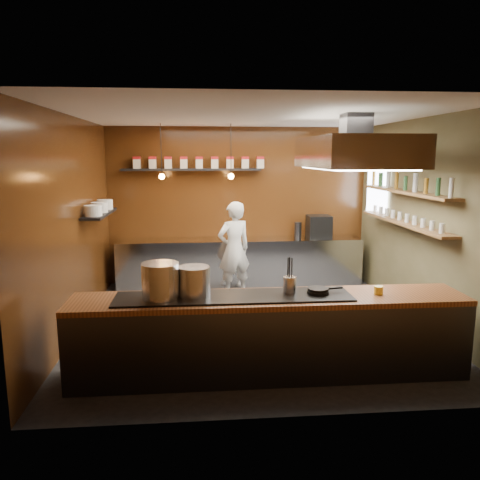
{
  "coord_description": "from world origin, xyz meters",
  "views": [
    {
      "loc": [
        -0.77,
        -6.53,
        2.45
      ],
      "look_at": [
        -0.16,
        0.4,
        1.2
      ],
      "focal_mm": 35.0,
      "sensor_mm": 36.0,
      "label": 1
    }
  ],
  "objects": [
    {
      "name": "prep_counter",
      "position": [
        0.0,
        2.17,
        0.45
      ],
      "size": [
        4.6,
        0.65,
        0.9
      ],
      "primitive_type": "cube",
      "color": "silver",
      "rests_on": "floor"
    },
    {
      "name": "pass_counter",
      "position": [
        -0.0,
        -1.6,
        0.47
      ],
      "size": [
        4.4,
        0.72,
        0.94
      ],
      "color": "#38383D",
      "rests_on": "floor"
    },
    {
      "name": "utensil_crock",
      "position": [
        0.23,
        -1.55,
        1.03
      ],
      "size": [
        0.17,
        0.17,
        0.19
      ],
      "primitive_type": "cylinder",
      "rotation": [
        0.0,
        0.0,
        -0.23
      ],
      "color": "silver",
      "rests_on": "pass_counter"
    },
    {
      "name": "stockpot_large",
      "position": [
        -1.19,
        -1.63,
        1.14
      ],
      "size": [
        0.41,
        0.41,
        0.39
      ],
      "primitive_type": "cylinder",
      "rotation": [
        0.0,
        0.0,
        0.02
      ],
      "color": "silver",
      "rests_on": "pass_counter"
    },
    {
      "name": "stockpot_small",
      "position": [
        -0.83,
        -1.56,
        1.1
      ],
      "size": [
        0.39,
        0.39,
        0.33
      ],
      "primitive_type": "cylinder",
      "rotation": [
        0.0,
        0.0,
        0.14
      ],
      "color": "silver",
      "rests_on": "pass_counter"
    },
    {
      "name": "pendant_left",
      "position": [
        -1.4,
        1.7,
        2.15
      ],
      "size": [
        0.1,
        0.1,
        0.95
      ],
      "color": "black",
      "rests_on": "ceiling"
    },
    {
      "name": "right_wall",
      "position": [
        2.5,
        0.0,
        1.5
      ],
      "size": [
        0.0,
        5.0,
        5.0
      ],
      "primitive_type": "plane",
      "rotation": [
        1.57,
        0.0,
        -1.57
      ],
      "color": "#4A462A",
      "rests_on": "ground"
    },
    {
      "name": "back_wall",
      "position": [
        0.0,
        2.5,
        1.5
      ],
      "size": [
        5.0,
        0.0,
        5.0
      ],
      "primitive_type": "plane",
      "rotation": [
        1.57,
        0.0,
        0.0
      ],
      "color": "black",
      "rests_on": "ground"
    },
    {
      "name": "tin_shelf",
      "position": [
        -0.9,
        2.36,
        2.2
      ],
      "size": [
        2.6,
        0.26,
        0.04
      ],
      "primitive_type": "cube",
      "color": "black",
      "rests_on": "back_wall"
    },
    {
      "name": "window_pane",
      "position": [
        2.45,
        1.7,
        1.9
      ],
      "size": [
        0.0,
        1.0,
        1.0
      ],
      "primitive_type": "plane",
      "rotation": [
        1.57,
        0.0,
        -1.57
      ],
      "color": "white",
      "rests_on": "right_wall"
    },
    {
      "name": "pendant_right",
      "position": [
        -0.2,
        1.7,
        2.15
      ],
      "size": [
        0.1,
        0.1,
        0.95
      ],
      "color": "black",
      "rests_on": "ceiling"
    },
    {
      "name": "left_wall",
      "position": [
        -2.5,
        0.0,
        1.5
      ],
      "size": [
        0.0,
        5.0,
        5.0
      ],
      "primitive_type": "plane",
      "rotation": [
        1.57,
        0.0,
        1.57
      ],
      "color": "black",
      "rests_on": "ground"
    },
    {
      "name": "floor",
      "position": [
        0.0,
        0.0,
        0.0
      ],
      "size": [
        5.0,
        5.0,
        0.0
      ],
      "primitive_type": "plane",
      "color": "black",
      "rests_on": "ground"
    },
    {
      "name": "bottle_shelf_upper",
      "position": [
        2.34,
        0.3,
        1.92
      ],
      "size": [
        0.26,
        2.8,
        0.04
      ],
      "primitive_type": "cube",
      "color": "olive",
      "rests_on": "right_wall"
    },
    {
      "name": "chef",
      "position": [
        -0.17,
        1.47,
        0.84
      ],
      "size": [
        0.72,
        0.61,
        1.68
      ],
      "primitive_type": "imported",
      "rotation": [
        0.0,
        0.0,
        3.54
      ],
      "color": "white",
      "rests_on": "floor"
    },
    {
      "name": "plate_stacks",
      "position": [
        -2.34,
        1.0,
        1.65
      ],
      "size": [
        0.26,
        1.16,
        0.16
      ],
      "color": "white",
      "rests_on": "plate_shelf"
    },
    {
      "name": "bottles",
      "position": [
        2.34,
        0.3,
        2.06
      ],
      "size": [
        0.06,
        2.66,
        0.24
      ],
      "color": "silver",
      "rests_on": "bottle_shelf_upper"
    },
    {
      "name": "ceiling",
      "position": [
        0.0,
        0.0,
        3.0
      ],
      "size": [
        5.0,
        5.0,
        0.0
      ],
      "primitive_type": "plane",
      "rotation": [
        3.14,
        0.0,
        0.0
      ],
      "color": "silver",
      "rests_on": "back_wall"
    },
    {
      "name": "extractor_hood",
      "position": [
        1.3,
        -0.4,
        2.51
      ],
      "size": [
        1.2,
        2.0,
        0.72
      ],
      "color": "#38383D",
      "rests_on": "ceiling"
    },
    {
      "name": "butter_jar",
      "position": [
        1.23,
        -1.62,
        0.97
      ],
      "size": [
        0.11,
        0.11,
        0.09
      ],
      "primitive_type": "cylinder",
      "rotation": [
        0.0,
        0.0,
        -0.11
      ],
      "color": "yellow",
      "rests_on": "pass_counter"
    },
    {
      "name": "espresso_machine",
      "position": [
        1.51,
        2.15,
        1.12
      ],
      "size": [
        0.44,
        0.42,
        0.43
      ],
      "primitive_type": "cube",
      "rotation": [
        0.0,
        0.0,
        -0.01
      ],
      "color": "black",
      "rests_on": "prep_counter"
    },
    {
      "name": "bottle_shelf_lower",
      "position": [
        2.34,
        0.3,
        1.45
      ],
      "size": [
        0.26,
        2.8,
        0.04
      ],
      "primitive_type": "cube",
      "color": "olive",
      "rests_on": "right_wall"
    },
    {
      "name": "storage_tins",
      "position": [
        -0.75,
        2.36,
        2.33
      ],
      "size": [
        2.43,
        0.13,
        0.22
      ],
      "color": "beige",
      "rests_on": "tin_shelf"
    },
    {
      "name": "plate_shelf",
      "position": [
        -2.34,
        1.0,
        1.55
      ],
      "size": [
        0.3,
        1.4,
        0.04
      ],
      "primitive_type": "cube",
      "color": "black",
      "rests_on": "left_wall"
    },
    {
      "name": "frying_pan",
      "position": [
        0.55,
        -1.59,
        0.97
      ],
      "size": [
        0.42,
        0.25,
        0.06
      ],
      "color": "black",
      "rests_on": "pass_counter"
    },
    {
      "name": "wine_glasses",
      "position": [
        2.34,
        0.3,
        1.53
      ],
      "size": [
        0.07,
        2.37,
        0.13
      ],
      "color": "silver",
      "rests_on": "bottle_shelf_lower"
    }
  ]
}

